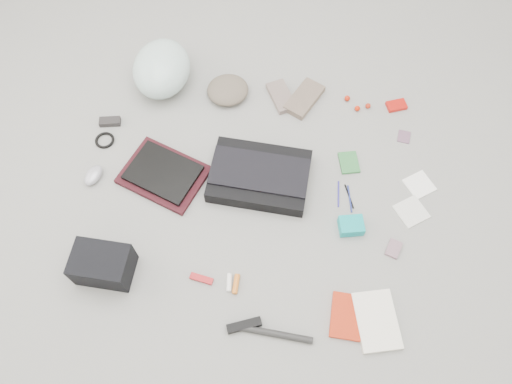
# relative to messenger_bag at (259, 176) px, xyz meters

# --- Properties ---
(ground_plane) EXTENTS (4.00, 4.00, 0.00)m
(ground_plane) POSITION_rel_messenger_bag_xyz_m (-0.00, -0.09, -0.04)
(ground_plane) COLOR gray
(messenger_bag) EXTENTS (0.45, 0.33, 0.07)m
(messenger_bag) POSITION_rel_messenger_bag_xyz_m (0.00, 0.00, 0.00)
(messenger_bag) COLOR black
(messenger_bag) RESTS_ON ground_plane
(bag_flap) EXTENTS (0.44, 0.22, 0.01)m
(bag_flap) POSITION_rel_messenger_bag_xyz_m (0.00, 0.00, 0.04)
(bag_flap) COLOR black
(bag_flap) RESTS_ON messenger_bag
(laptop_sleeve) EXTENTS (0.43, 0.37, 0.02)m
(laptop_sleeve) POSITION_rel_messenger_bag_xyz_m (-0.43, -0.03, -0.02)
(laptop_sleeve) COLOR #370F16
(laptop_sleeve) RESTS_ON ground_plane
(laptop) EXTENTS (0.36, 0.31, 0.02)m
(laptop) POSITION_rel_messenger_bag_xyz_m (-0.43, -0.03, -0.00)
(laptop) COLOR black
(laptop) RESTS_ON laptop_sleeve
(bike_helmet) EXTENTS (0.28, 0.34, 0.21)m
(bike_helmet) POSITION_rel_messenger_bag_xyz_m (-0.54, 0.50, 0.07)
(bike_helmet) COLOR silver
(bike_helmet) RESTS_ON ground_plane
(beanie) EXTENTS (0.26, 0.25, 0.07)m
(beanie) POSITION_rel_messenger_bag_xyz_m (-0.21, 0.46, -0.00)
(beanie) COLOR #675B4D
(beanie) RESTS_ON ground_plane
(mitten_left) EXTENTS (0.17, 0.21, 0.03)m
(mitten_left) POSITION_rel_messenger_bag_xyz_m (0.05, 0.47, -0.02)
(mitten_left) COLOR gray
(mitten_left) RESTS_ON ground_plane
(mitten_right) EXTENTS (0.20, 0.25, 0.03)m
(mitten_right) POSITION_rel_messenger_bag_xyz_m (0.16, 0.47, -0.02)
(mitten_right) COLOR #726052
(mitten_right) RESTS_ON ground_plane
(power_brick) EXTENTS (0.10, 0.06, 0.03)m
(power_brick) POSITION_rel_messenger_bag_xyz_m (-0.74, 0.22, -0.02)
(power_brick) COLOR black
(power_brick) RESTS_ON ground_plane
(cable_coil) EXTENTS (0.12, 0.12, 0.01)m
(cable_coil) POSITION_rel_messenger_bag_xyz_m (-0.74, 0.12, -0.03)
(cable_coil) COLOR black
(cable_coil) RESTS_ON ground_plane
(mouse) EXTENTS (0.09, 0.12, 0.04)m
(mouse) POSITION_rel_messenger_bag_xyz_m (-0.74, -0.08, -0.02)
(mouse) COLOR #A3A1AE
(mouse) RESTS_ON ground_plane
(camera_bag) EXTENTS (0.23, 0.16, 0.15)m
(camera_bag) POSITION_rel_messenger_bag_xyz_m (-0.57, -0.50, 0.04)
(camera_bag) COLOR black
(camera_bag) RESTS_ON ground_plane
(multitool) EXTENTS (0.10, 0.04, 0.01)m
(multitool) POSITION_rel_messenger_bag_xyz_m (-0.18, -0.49, -0.03)
(multitool) COLOR #A9171A
(multitool) RESTS_ON ground_plane
(toiletry_tube_white) EXTENTS (0.03, 0.07, 0.02)m
(toiletry_tube_white) POSITION_rel_messenger_bag_xyz_m (-0.06, -0.49, -0.03)
(toiletry_tube_white) COLOR white
(toiletry_tube_white) RESTS_ON ground_plane
(toiletry_tube_orange) EXTENTS (0.02, 0.08, 0.02)m
(toiletry_tube_orange) POSITION_rel_messenger_bag_xyz_m (-0.04, -0.49, -0.02)
(toiletry_tube_orange) COLOR orange
(toiletry_tube_orange) RESTS_ON ground_plane
(u_lock) EXTENTS (0.14, 0.08, 0.03)m
(u_lock) POSITION_rel_messenger_bag_xyz_m (0.02, -0.65, -0.02)
(u_lock) COLOR black
(u_lock) RESTS_ON ground_plane
(bike_pump) EXTENTS (0.29, 0.04, 0.03)m
(bike_pump) POSITION_rel_messenger_bag_xyz_m (0.14, -0.67, -0.02)
(bike_pump) COLOR black
(bike_pump) RESTS_ON ground_plane
(book_red) EXTENTS (0.13, 0.18, 0.02)m
(book_red) POSITION_rel_messenger_bag_xyz_m (0.41, -0.57, -0.03)
(book_red) COLOR red
(book_red) RESTS_ON ground_plane
(book_white) EXTENTS (0.21, 0.26, 0.02)m
(book_white) POSITION_rel_messenger_bag_xyz_m (0.53, -0.57, -0.02)
(book_white) COLOR white
(book_white) RESTS_ON ground_plane
(notepad) EXTENTS (0.11, 0.13, 0.01)m
(notepad) POSITION_rel_messenger_bag_xyz_m (0.40, 0.14, -0.03)
(notepad) COLOR #2E7137
(notepad) RESTS_ON ground_plane
(pen_blue) EXTENTS (0.01, 0.13, 0.01)m
(pen_blue) POSITION_rel_messenger_bag_xyz_m (0.36, -0.03, -0.03)
(pen_blue) COLOR #2E2997
(pen_blue) RESTS_ON ground_plane
(pen_black) EXTENTS (0.05, 0.12, 0.01)m
(pen_black) POSITION_rel_messenger_bag_xyz_m (0.40, -0.03, -0.03)
(pen_black) COLOR black
(pen_black) RESTS_ON ground_plane
(pen_navy) EXTENTS (0.03, 0.13, 0.01)m
(pen_navy) POSITION_rel_messenger_bag_xyz_m (0.41, -0.05, -0.03)
(pen_navy) COLOR navy
(pen_navy) RESTS_ON ground_plane
(accordion_wallet) EXTENTS (0.12, 0.10, 0.05)m
(accordion_wallet) POSITION_rel_messenger_bag_xyz_m (0.41, -0.19, -0.01)
(accordion_wallet) COLOR #08A3A5
(accordion_wallet) RESTS_ON ground_plane
(card_deck) EXTENTS (0.08, 0.09, 0.01)m
(card_deck) POSITION_rel_messenger_bag_xyz_m (0.60, -0.26, -0.03)
(card_deck) COLOR gray
(card_deck) RESTS_ON ground_plane
(napkin_top) EXTENTS (0.16, 0.16, 0.01)m
(napkin_top) POSITION_rel_messenger_bag_xyz_m (0.71, 0.06, -0.03)
(napkin_top) COLOR white
(napkin_top) RESTS_ON ground_plane
(napkin_bottom) EXTENTS (0.17, 0.17, 0.01)m
(napkin_bottom) POSITION_rel_messenger_bag_xyz_m (0.67, -0.08, -0.03)
(napkin_bottom) COLOR silver
(napkin_bottom) RESTS_ON ground_plane
(lollipop_a) EXTENTS (0.03, 0.03, 0.03)m
(lollipop_a) POSITION_rel_messenger_bag_xyz_m (0.37, 0.50, -0.02)
(lollipop_a) COLOR red
(lollipop_a) RESTS_ON ground_plane
(lollipop_b) EXTENTS (0.03, 0.03, 0.03)m
(lollipop_b) POSITION_rel_messenger_bag_xyz_m (0.42, 0.44, -0.02)
(lollipop_b) COLOR red
(lollipop_b) RESTS_ON ground_plane
(lollipop_c) EXTENTS (0.03, 0.03, 0.03)m
(lollipop_c) POSITION_rel_messenger_bag_xyz_m (0.47, 0.46, -0.02)
(lollipop_c) COLOR #A52410
(lollipop_c) RESTS_ON ground_plane
(altoids_tin) EXTENTS (0.11, 0.09, 0.02)m
(altoids_tin) POSITION_rel_messenger_bag_xyz_m (0.61, 0.49, -0.03)
(altoids_tin) COLOR red
(altoids_tin) RESTS_ON ground_plane
(stamp_sheet) EXTENTS (0.07, 0.08, 0.00)m
(stamp_sheet) POSITION_rel_messenger_bag_xyz_m (0.65, 0.31, -0.03)
(stamp_sheet) COLOR #76526B
(stamp_sheet) RESTS_ON ground_plane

